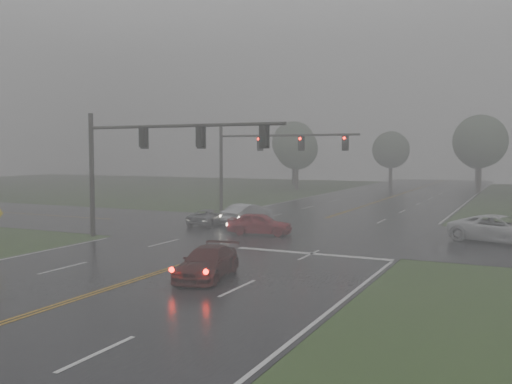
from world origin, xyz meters
The scene contains 16 objects.
ground centered at (0.00, 0.00, 0.00)m, with size 180.00×180.00×0.00m, color #304A20.
main_road centered at (0.00, 20.00, 0.00)m, with size 18.00×160.00×0.02m, color black.
cross_street centered at (0.00, 22.00, 0.00)m, with size 120.00×14.00×0.02m, color black.
stop_bar centered at (4.50, 14.40, 0.00)m, with size 8.50×0.50×0.01m, color silver.
sedan_maroon centered at (2.50, 7.09, 0.00)m, with size 1.82×4.48×1.30m, color #390A0A.
sedan_red centered at (-0.92, 19.53, 0.00)m, with size 1.68×4.18×1.42m, color maroon.
sedan_silver centered at (-3.97, 23.98, 0.00)m, with size 1.59×4.57×1.51m, color #B9BCC1.
car_grey centered at (-6.19, 22.27, 0.00)m, with size 1.94×4.20×1.17m, color slate.
pickup_white centered at (13.23, 22.58, 0.00)m, with size 2.66×5.78×1.61m, color silver.
signal_gantry_near centered at (-6.13, 14.41, 5.42)m, with size 13.37×0.34×7.75m.
signal_gantry_far centered at (-6.30, 31.10, 5.34)m, with size 12.79×0.39×7.64m.
tree_nw_a centered at (-15.20, 62.06, 5.85)m, with size 6.05×6.05×8.89m.
tree_ne_a centered at (8.73, 66.57, 6.73)m, with size 6.97×6.97×10.23m.
tree_n_mid centered at (-5.29, 77.70, 5.68)m, with size 5.89×5.89×8.65m.
tree_nw_b centered at (-19.52, 71.69, 6.75)m, with size 6.99×6.99×10.27m.
tree_n_far centered at (6.70, 89.29, 5.04)m, with size 5.23×5.23×7.68m.
Camera 1 is at (14.62, -13.42, 5.32)m, focal length 40.00 mm.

